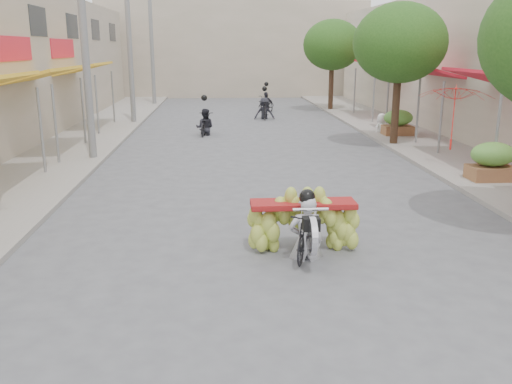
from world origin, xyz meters
The scene contains 17 objects.
ground centered at (0.00, 0.00, 0.00)m, with size 120.00×120.00×0.00m, color #5A5B60.
sidewalk_left centered at (-7.00, 15.00, 0.06)m, with size 4.00×60.00×0.12m, color gray.
sidewalk_right centered at (7.00, 15.00, 0.06)m, with size 4.00×60.00×0.12m, color gray.
far_building centered at (0.00, 38.00, 3.50)m, with size 20.00×6.00×7.00m, color tan.
utility_pole_mid centered at (-5.40, 12.00, 4.03)m, with size 0.60×0.24×8.00m.
utility_pole_far centered at (-5.40, 21.00, 4.03)m, with size 0.60×0.24×8.00m.
utility_pole_back centered at (-5.40, 30.00, 4.03)m, with size 0.60×0.24×8.00m.
street_tree_mid centered at (5.40, 14.00, 3.78)m, with size 3.40×3.40×5.25m.
street_tree_far centered at (5.40, 26.00, 3.78)m, with size 3.40×3.40×5.25m.
produce_crate_mid centered at (6.20, 8.00, 0.71)m, with size 1.20×0.88×1.16m.
produce_crate_far centered at (6.20, 16.00, 0.71)m, with size 1.20×0.88×1.16m.
banana_motorbike centered at (0.28, 3.15, 0.72)m, with size 2.20×1.77×2.13m.
market_umbrella centered at (5.80, 9.78, 2.59)m, with size 2.53×2.53×1.97m.
pedestrian centered at (5.82, 16.95, 0.89)m, with size 0.89×0.79×1.55m.
bg_motorbike_a centered at (-1.83, 17.27, 0.74)m, with size 0.85×1.69×1.95m.
bg_motorbike_b centered at (1.17, 22.36, 0.84)m, with size 1.07×1.76×1.95m.
bg_motorbike_c centered at (1.58, 26.09, 0.81)m, with size 1.10×1.67×1.95m.
Camera 1 is at (-1.21, -5.99, 3.62)m, focal length 38.00 mm.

